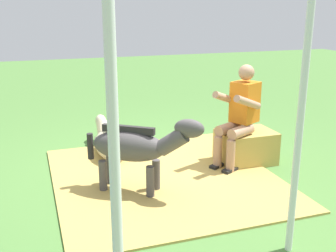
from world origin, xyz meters
TOP-DOWN VIEW (x-y plane):
  - ground_plane at (0.00, 0.00)m, footprint 24.00×24.00m
  - hay_patch at (0.14, 0.21)m, footprint 2.60×2.80m
  - hay_bale at (-1.06, 0.06)m, footprint 0.72×0.52m
  - person_seated at (-0.91, 0.11)m, footprint 0.72×0.59m
  - pony_standing at (0.55, 0.48)m, footprint 1.16×0.93m
  - pony_lying at (0.61, -0.81)m, footprint 0.41×1.33m
  - tent_pole_left at (-0.39, 2.01)m, footprint 0.06×0.06m
  - tent_pole_right at (1.22, 2.66)m, footprint 0.06×0.06m

SIDE VIEW (x-z plane):
  - ground_plane at x=0.00m, z-range 0.00..0.00m
  - hay_patch at x=0.14m, z-range 0.00..0.02m
  - pony_lying at x=0.61m, z-range -0.02..0.40m
  - hay_bale at x=-1.06m, z-range 0.00..0.43m
  - pony_standing at x=0.55m, z-range 0.09..0.99m
  - person_seated at x=-0.91m, z-range 0.06..1.37m
  - tent_pole_left at x=-0.39m, z-range 0.00..2.35m
  - tent_pole_right at x=1.22m, z-range 0.00..2.35m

